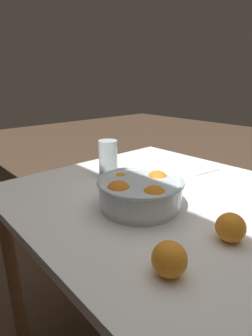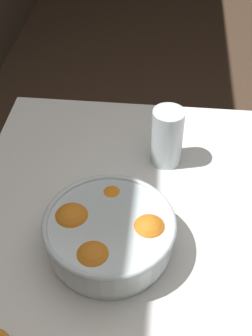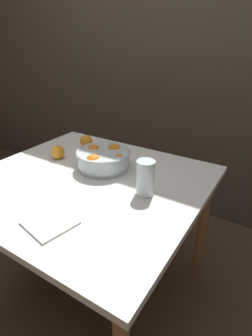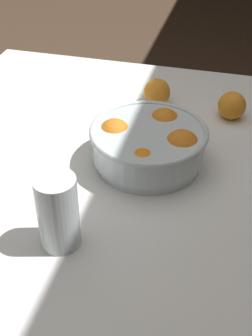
{
  "view_description": "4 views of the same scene",
  "coord_description": "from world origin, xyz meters",
  "px_view_note": "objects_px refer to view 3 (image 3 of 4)",
  "views": [
    {
      "loc": [
        -0.52,
        0.66,
        1.09
      ],
      "look_at": [
        0.13,
        0.08,
        0.8
      ],
      "focal_mm": 28.0,
      "sensor_mm": 36.0,
      "label": 1
    },
    {
      "loc": [
        -0.58,
        0.04,
        1.51
      ],
      "look_at": [
        0.17,
        0.12,
        0.79
      ],
      "focal_mm": 50.0,
      "sensor_mm": 36.0,
      "label": 2
    },
    {
      "loc": [
        0.71,
        -0.79,
        1.3
      ],
      "look_at": [
        0.17,
        0.07,
        0.79
      ],
      "focal_mm": 28.0,
      "sensor_mm": 36.0,
      "label": 3
    },
    {
      "loc": [
        0.85,
        0.31,
        1.36
      ],
      "look_at": [
        0.13,
        0.12,
        0.8
      ],
      "focal_mm": 50.0,
      "sensor_mm": 36.0,
      "label": 4
    }
  ],
  "objects_px": {
    "juice_glass": "(145,180)",
    "orange_loose_near_bowl": "(58,152)",
    "orange_loose_front": "(86,141)",
    "fruit_bowl": "(104,158)"
  },
  "relations": [
    {
      "from": "juice_glass",
      "to": "orange_loose_front",
      "type": "relative_size",
      "value": 2.04
    },
    {
      "from": "juice_glass",
      "to": "fruit_bowl",
      "type": "bearing_deg",
      "value": 159.88
    },
    {
      "from": "juice_glass",
      "to": "orange_loose_near_bowl",
      "type": "xyz_separation_m",
      "value": [
        -0.56,
        0.07,
        -0.03
      ]
    },
    {
      "from": "fruit_bowl",
      "to": "juice_glass",
      "type": "distance_m",
      "value": 0.31
    },
    {
      "from": "juice_glass",
      "to": "orange_loose_front",
      "type": "height_order",
      "value": "juice_glass"
    },
    {
      "from": "fruit_bowl",
      "to": "juice_glass",
      "type": "xyz_separation_m",
      "value": [
        0.29,
        -0.11,
        0.01
      ]
    },
    {
      "from": "fruit_bowl",
      "to": "orange_loose_front",
      "type": "height_order",
      "value": "fruit_bowl"
    },
    {
      "from": "fruit_bowl",
      "to": "juice_glass",
      "type": "bearing_deg",
      "value": -20.12
    },
    {
      "from": "orange_loose_near_bowl",
      "to": "orange_loose_front",
      "type": "height_order",
      "value": "same"
    },
    {
      "from": "juice_glass",
      "to": "orange_loose_near_bowl",
      "type": "relative_size",
      "value": 2.06
    }
  ]
}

